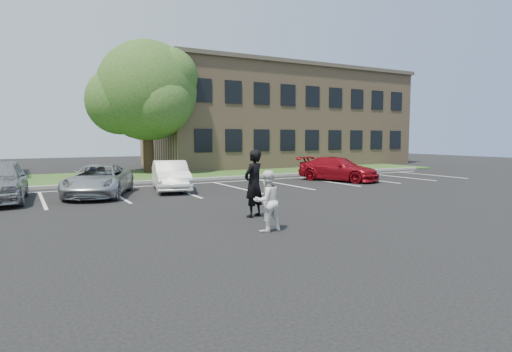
# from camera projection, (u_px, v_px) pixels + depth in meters

# --- Properties ---
(ground_plane) EXTENTS (90.00, 90.00, 0.00)m
(ground_plane) POSITION_uv_depth(u_px,v_px,m) (273.00, 222.00, 12.35)
(ground_plane) COLOR black
(ground_plane) RESTS_ON ground
(curb) EXTENTS (40.00, 0.30, 0.15)m
(curb) POSITION_uv_depth(u_px,v_px,m) (155.00, 182.00, 22.78)
(curb) COLOR gray
(curb) RESTS_ON ground
(grass_strip) EXTENTS (44.00, 8.00, 0.08)m
(grass_strip) POSITION_uv_depth(u_px,v_px,m) (137.00, 176.00, 26.26)
(grass_strip) COLOR #274516
(grass_strip) RESTS_ON ground
(stall_lines) EXTENTS (34.00, 5.36, 0.01)m
(stall_lines) POSITION_uv_depth(u_px,v_px,m) (202.00, 187.00, 20.81)
(stall_lines) COLOR silver
(stall_lines) RESTS_ON ground
(office_building) EXTENTS (22.40, 10.40, 8.30)m
(office_building) POSITION_uv_depth(u_px,v_px,m) (278.00, 118.00, 37.89)
(office_building) COLOR #987B5C
(office_building) RESTS_ON ground
(tree) EXTENTS (7.80, 7.20, 8.80)m
(tree) POSITION_uv_depth(u_px,v_px,m) (148.00, 93.00, 28.45)
(tree) COLOR black
(tree) RESTS_ON ground
(man_black_suit) EXTENTS (0.89, 0.75, 2.06)m
(man_black_suit) POSITION_uv_depth(u_px,v_px,m) (254.00, 183.00, 13.03)
(man_black_suit) COLOR black
(man_black_suit) RESTS_ON ground
(man_white_shirt) EXTENTS (0.82, 0.66, 1.59)m
(man_white_shirt) POSITION_uv_depth(u_px,v_px,m) (267.00, 201.00, 11.04)
(man_white_shirt) COLOR white
(man_white_shirt) RESTS_ON ground
(car_silver_minivan) EXTENTS (3.78, 5.15, 1.30)m
(car_silver_minivan) POSITION_uv_depth(u_px,v_px,m) (99.00, 180.00, 17.69)
(car_silver_minivan) COLOR #ABAEB3
(car_silver_minivan) RESTS_ON ground
(car_white_sedan) EXTENTS (2.24, 4.32, 1.35)m
(car_white_sedan) POSITION_uv_depth(u_px,v_px,m) (171.00, 176.00, 19.58)
(car_white_sedan) COLOR white
(car_white_sedan) RESTS_ON ground
(car_red_compact) EXTENTS (3.51, 4.93, 1.33)m
(car_red_compact) POSITION_uv_depth(u_px,v_px,m) (338.00, 169.00, 23.83)
(car_red_compact) COLOR maroon
(car_red_compact) RESTS_ON ground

